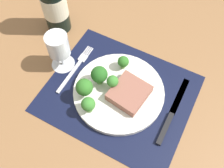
{
  "coord_description": "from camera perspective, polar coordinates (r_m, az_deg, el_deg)",
  "views": [
    {
      "loc": [
        14.59,
        -31.5,
        64.9
      ],
      "look_at": [
        -2.75,
        0.99,
        1.9
      ],
      "focal_mm": 39.9,
      "sensor_mm": 36.0,
      "label": 1
    }
  ],
  "objects": [
    {
      "name": "ground_plane",
      "position": [
        0.75,
        1.5,
        -2.74
      ],
      "size": [
        140.0,
        110.0,
        3.0
      ],
      "primitive_type": "cube",
      "color": "brown"
    },
    {
      "name": "fork",
      "position": [
        0.78,
        -8.36,
        3.65
      ],
      "size": [
        2.4,
        19.2,
        0.5
      ],
      "rotation": [
        0.0,
        0.0,
        0.02
      ],
      "color": "silver",
      "rests_on": "placemat"
    },
    {
      "name": "broccoli_center",
      "position": [
        0.74,
        2.59,
        5.08
      ],
      "size": [
        3.43,
        3.43,
        4.48
      ],
      "color": "#6B994C",
      "rests_on": "plate"
    },
    {
      "name": "plate",
      "position": [
        0.73,
        1.55,
        -1.79
      ],
      "size": [
        26.48,
        26.48,
        1.6
      ],
      "primitive_type": "cylinder",
      "color": "silver",
      "rests_on": "placemat"
    },
    {
      "name": "broccoli_near_steak",
      "position": [
        0.66,
        -5.46,
        -4.72
      ],
      "size": [
        3.87,
        3.87,
        5.48
      ],
      "color": "#5B8942",
      "rests_on": "plate"
    },
    {
      "name": "knife",
      "position": [
        0.72,
        13.38,
        -6.96
      ],
      "size": [
        1.8,
        23.0,
        0.8
      ],
      "rotation": [
        0.0,
        0.0,
        0.05
      ],
      "color": "black",
      "rests_on": "placemat"
    },
    {
      "name": "broccoli_near_fork",
      "position": [
        0.7,
        -2.95,
        2.1
      ],
      "size": [
        4.83,
        4.83,
        6.37
      ],
      "color": "#5B8942",
      "rests_on": "plate"
    },
    {
      "name": "wine_bottle",
      "position": [
        0.83,
        -13.28,
        17.99
      ],
      "size": [
        8.1,
        8.1,
        29.71
      ],
      "color": "black",
      "rests_on": "ground_plane"
    },
    {
      "name": "steak",
      "position": [
        0.7,
        3.86,
        -2.25
      ],
      "size": [
        10.91,
        11.48,
        2.65
      ],
      "primitive_type": "cube",
      "rotation": [
        0.0,
        0.0,
        -0.14
      ],
      "color": "#8C5647",
      "rests_on": "plate"
    },
    {
      "name": "wine_glass",
      "position": [
        0.74,
        -12.18,
        8.26
      ],
      "size": [
        7.3,
        7.3,
        12.89
      ],
      "color": "silver",
      "rests_on": "ground_plane"
    },
    {
      "name": "placemat",
      "position": [
        0.73,
        1.53,
        -2.15
      ],
      "size": [
        41.89,
        35.06,
        0.3
      ],
      "primitive_type": "cube",
      "color": "black",
      "rests_on": "ground_plane"
    },
    {
      "name": "broccoli_front_edge",
      "position": [
        0.68,
        -6.36,
        -0.78
      ],
      "size": [
        4.82,
        4.82,
        6.46
      ],
      "color": "#6B994C",
      "rests_on": "plate"
    },
    {
      "name": "broccoli_back_left",
      "position": [
        0.69,
        0.07,
        0.46
      ],
      "size": [
        3.36,
        3.36,
        5.28
      ],
      "color": "#5B8942",
      "rests_on": "plate"
    }
  ]
}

